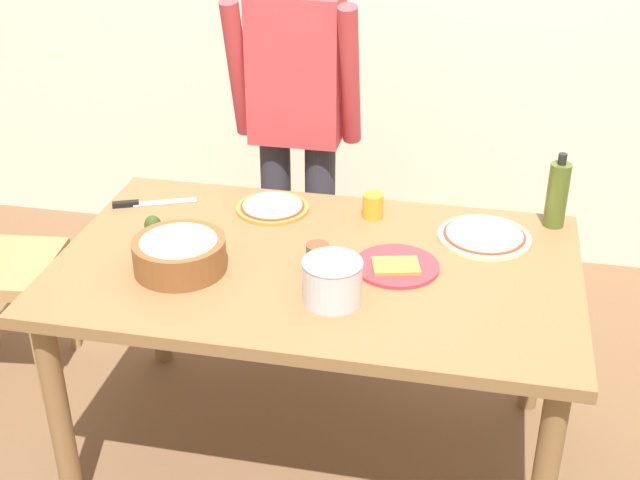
# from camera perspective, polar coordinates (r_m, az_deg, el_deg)

# --- Properties ---
(ground) EXTENTS (8.00, 8.00, 0.00)m
(ground) POSITION_cam_1_polar(r_m,az_deg,el_deg) (3.06, -0.20, -13.89)
(ground) COLOR brown
(dining_table) EXTENTS (1.60, 0.96, 0.76)m
(dining_table) POSITION_cam_1_polar(r_m,az_deg,el_deg) (2.66, -0.22, -3.18)
(dining_table) COLOR brown
(dining_table) RESTS_ON ground
(person_cook) EXTENTS (0.49, 0.25, 1.62)m
(person_cook) POSITION_cam_1_polar(r_m,az_deg,el_deg) (3.25, -1.58, 8.26)
(person_cook) COLOR #2D2D38
(person_cook) RESTS_ON ground
(pizza_raw_on_board) EXTENTS (0.30, 0.30, 0.02)m
(pizza_raw_on_board) POSITION_cam_1_polar(r_m,az_deg,el_deg) (2.79, 10.97, 0.26)
(pizza_raw_on_board) COLOR beige
(pizza_raw_on_board) RESTS_ON dining_table
(pizza_cooked_on_tray) EXTENTS (0.25, 0.25, 0.02)m
(pizza_cooked_on_tray) POSITION_cam_1_polar(r_m,az_deg,el_deg) (2.93, -3.21, 2.21)
(pizza_cooked_on_tray) COLOR #C67A33
(pizza_cooked_on_tray) RESTS_ON dining_table
(plate_with_slice) EXTENTS (0.26, 0.26, 0.02)m
(plate_with_slice) POSITION_cam_1_polar(r_m,az_deg,el_deg) (2.58, 5.15, -1.75)
(plate_with_slice) COLOR red
(plate_with_slice) RESTS_ON dining_table
(popcorn_bowl) EXTENTS (0.28, 0.28, 0.11)m
(popcorn_bowl) POSITION_cam_1_polar(r_m,az_deg,el_deg) (2.58, -9.43, -0.77)
(popcorn_bowl) COLOR brown
(popcorn_bowl) RESTS_ON dining_table
(olive_oil_bottle) EXTENTS (0.07, 0.07, 0.26)m
(olive_oil_bottle) POSITION_cam_1_polar(r_m,az_deg,el_deg) (2.88, 15.65, 2.98)
(olive_oil_bottle) COLOR #47561E
(olive_oil_bottle) RESTS_ON dining_table
(steel_pot) EXTENTS (0.17, 0.17, 0.13)m
(steel_pot) POSITION_cam_1_polar(r_m,az_deg,el_deg) (2.39, 0.83, -2.73)
(steel_pot) COLOR #B7B7BC
(steel_pot) RESTS_ON dining_table
(cup_orange) EXTENTS (0.07, 0.07, 0.08)m
(cup_orange) POSITION_cam_1_polar(r_m,az_deg,el_deg) (2.86, 3.57, 2.31)
(cup_orange) COLOR orange
(cup_orange) RESTS_ON dining_table
(cup_small_brown) EXTENTS (0.07, 0.07, 0.08)m
(cup_small_brown) POSITION_cam_1_polar(r_m,az_deg,el_deg) (2.55, -0.16, -1.16)
(cup_small_brown) COLOR brown
(cup_small_brown) RESTS_ON dining_table
(chef_knife) EXTENTS (0.28, 0.14, 0.02)m
(chef_knife) POSITION_cam_1_polar(r_m,az_deg,el_deg) (3.02, -11.72, 2.44)
(chef_knife) COLOR silver
(chef_knife) RESTS_ON dining_table
(avocado) EXTENTS (0.06, 0.06, 0.07)m
(avocado) POSITION_cam_1_polar(r_m,az_deg,el_deg) (2.80, -11.15, 0.96)
(avocado) COLOR #2D4219
(avocado) RESTS_ON dining_table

